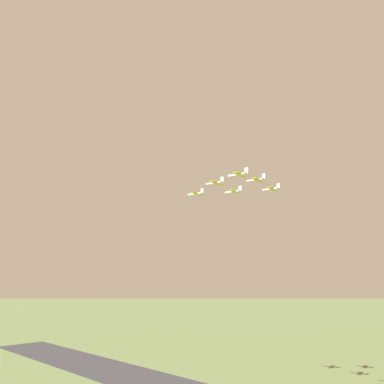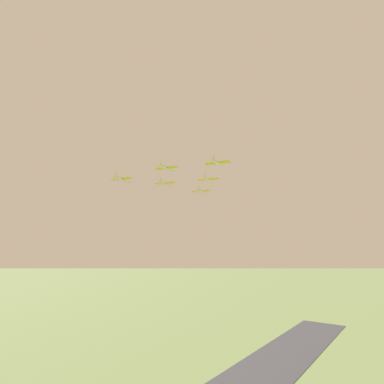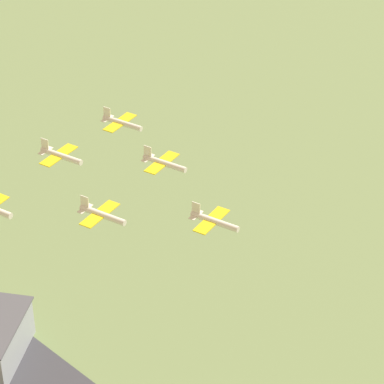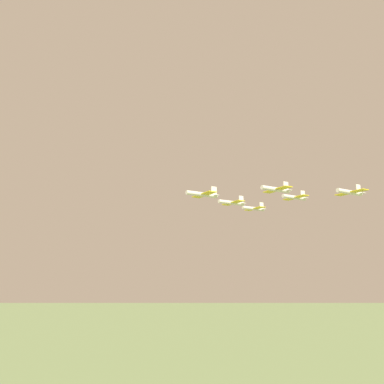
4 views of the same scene
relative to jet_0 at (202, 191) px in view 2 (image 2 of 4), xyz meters
name	(u,v)px [view 2 (image 2 of 4)]	position (x,y,z in m)	size (l,w,h in m)	color
jet_0	(202,191)	(0.00, 0.00, 0.00)	(8.45, 8.68, 2.94)	silver
jet_1	(165,183)	(-14.19, -11.40, 1.24)	(8.45, 8.68, 2.94)	silver
jet_2	(208,179)	(3.07, -17.94, 1.02)	(8.45, 8.68, 2.94)	silver
jet_3	(122,179)	(-28.37, -22.81, 0.49)	(8.45, 8.68, 2.94)	silver
jet_4	(167,168)	(-11.11, -29.35, 2.55)	(8.45, 8.68, 2.94)	silver
jet_5	(218,163)	(6.15, -35.88, 2.15)	(8.45, 8.68, 2.94)	silver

